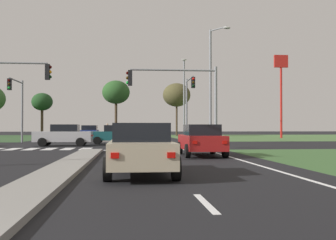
{
  "coord_description": "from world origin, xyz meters",
  "views": [
    {
      "loc": [
        2.08,
        -2.35,
        1.41
      ],
      "look_at": [
        5.69,
        35.14,
        2.06
      ],
      "focal_mm": 44.27,
      "sensor_mm": 36.0,
      "label": 1
    }
  ],
  "objects": [
    {
      "name": "street_lamp_second",
      "position": [
        8.79,
        30.42,
        5.19
      ],
      "size": [
        1.37,
        1.82,
        9.31
      ],
      "color": "gray",
      "rests_on": "ground"
    },
    {
      "name": "car_silver_near",
      "position": [
        -2.72,
        29.17,
        0.82
      ],
      "size": [
        4.26,
        2.07,
        1.61
      ],
      "rotation": [
        0.0,
        0.0,
        1.57
      ],
      "color": "#B7B7BC",
      "rests_on": "ground"
    },
    {
      "name": "treeline_third",
      "position": [
        0.19,
        62.01,
        6.76
      ],
      "size": [
        4.25,
        4.25,
        8.62
      ],
      "color": "#423323",
      "rests_on": "ground"
    },
    {
      "name": "lane_dash_near",
      "position": [
        3.5,
        5.19,
        0.01
      ],
      "size": [
        0.14,
        2.0,
        0.01
      ],
      "primitive_type": "cube",
      "color": "silver",
      "rests_on": "ground"
    },
    {
      "name": "car_blue_fifth",
      "position": [
        -2.16,
        43.66,
        0.82
      ],
      "size": [
        2.02,
        4.53,
        1.61
      ],
      "rotation": [
        0.0,
        0.0,
        3.14
      ],
      "color": "navy",
      "rests_on": "ground"
    },
    {
      "name": "crosswalk_bar_third",
      "position": [
        -4.1,
        24.8,
        0.01
      ],
      "size": [
        0.7,
        2.8,
        0.01
      ],
      "primitive_type": "cube",
      "color": "silver",
      "rests_on": "ground"
    },
    {
      "name": "median_island_far",
      "position": [
        0.0,
        55.0,
        0.07
      ],
      "size": [
        1.2,
        36.0,
        0.14
      ],
      "primitive_type": "cube",
      "color": "gray",
      "rests_on": "ground"
    },
    {
      "name": "lane_dash_third",
      "position": [
        3.5,
        17.19,
        0.01
      ],
      "size": [
        0.14,
        2.0,
        0.01
      ],
      "primitive_type": "cube",
      "color": "silver",
      "rests_on": "ground"
    },
    {
      "name": "ground_plane",
      "position": [
        0.0,
        30.0,
        0.0
      ],
      "size": [
        200.0,
        200.0,
        0.0
      ],
      "primitive_type": "plane",
      "color": "black"
    },
    {
      "name": "crosswalk_bar_sixth",
      "position": [
        -0.65,
        24.8,
        0.01
      ],
      "size": [
        0.7,
        2.8,
        0.01
      ],
      "primitive_type": "cube",
      "color": "silver",
      "rests_on": "ground"
    },
    {
      "name": "fastfood_pole_sign",
      "position": [
        21.65,
        49.12,
        7.85
      ],
      "size": [
        1.8,
        0.4,
        10.69
      ],
      "color": "red",
      "rests_on": "ground"
    },
    {
      "name": "traffic_signal_far_left",
      "position": [
        -7.6,
        35.01,
        3.9
      ],
      "size": [
        0.32,
        4.48,
        5.69
      ],
      "color": "gray",
      "rests_on": "ground"
    },
    {
      "name": "stop_bar_near",
      "position": [
        3.8,
        23.0,
        0.01
      ],
      "size": [
        6.4,
        0.5,
        0.01
      ],
      "primitive_type": "cube",
      "color": "silver",
      "rests_on": "ground"
    },
    {
      "name": "crosswalk_bar_fifth",
      "position": [
        -1.8,
        24.8,
        0.01
      ],
      "size": [
        0.7,
        2.8,
        0.01
      ],
      "primitive_type": "cube",
      "color": "silver",
      "rests_on": "ground"
    },
    {
      "name": "traffic_signal_far_right",
      "position": [
        7.6,
        35.1,
        4.1
      ],
      "size": [
        0.32,
        4.36,
        6.0
      ],
      "color": "gray",
      "rests_on": "ground"
    },
    {
      "name": "edge_line_right",
      "position": [
        6.85,
        12.0,
        0.01
      ],
      "size": [
        0.14,
        24.0,
        0.01
      ],
      "primitive_type": "cube",
      "color": "silver",
      "rests_on": "ground"
    },
    {
      "name": "traffic_signal_near_right",
      "position": [
        5.4,
        23.4,
        3.69
      ],
      "size": [
        5.76,
        0.32,
        5.24
      ],
      "color": "gray",
      "rests_on": "ground"
    },
    {
      "name": "lane_dash_fourth",
      "position": [
        3.5,
        23.19,
        0.01
      ],
      "size": [
        0.14,
        2.0,
        0.01
      ],
      "primitive_type": "cube",
      "color": "silver",
      "rests_on": "ground"
    },
    {
      "name": "grass_verge_far_right",
      "position": [
        25.5,
        54.5,
        0.0
      ],
      "size": [
        35.0,
        35.0,
        0.01
      ],
      "primitive_type": "cube",
      "color": "#476B38",
      "rests_on": "ground"
    },
    {
      "name": "treeline_fourth",
      "position": [
        9.67,
        62.34,
        6.46
      ],
      "size": [
        4.35,
        4.35,
        8.33
      ],
      "color": "#423323",
      "rests_on": "ground"
    },
    {
      "name": "treeline_second",
      "position": [
        -12.02,
        67.17,
        5.49
      ],
      "size": [
        3.41,
        3.41,
        7.02
      ],
      "color": "#423323",
      "rests_on": "ground"
    },
    {
      "name": "crosswalk_bar_fourth",
      "position": [
        -2.95,
        24.8,
        0.01
      ],
      "size": [
        0.7,
        2.8,
        0.01
      ],
      "primitive_type": "cube",
      "color": "silver",
      "rests_on": "ground"
    },
    {
      "name": "car_beige_second",
      "position": [
        2.44,
        9.87,
        0.78
      ],
      "size": [
        2.0,
        4.61,
        1.52
      ],
      "color": "#BCAD8E",
      "rests_on": "ground"
    },
    {
      "name": "street_lamp_third",
      "position": [
        8.67,
        46.3,
        5.21
      ],
      "size": [
        0.61,
        2.07,
        9.36
      ],
      "color": "gray",
      "rests_on": "ground"
    },
    {
      "name": "median_island_near",
      "position": [
        0.0,
        11.0,
        0.07
      ],
      "size": [
        1.2,
        22.0,
        0.14
      ],
      "primitive_type": "cube",
      "color": "gray",
      "rests_on": "ground"
    },
    {
      "name": "lane_dash_second",
      "position": [
        3.5,
        11.19,
        0.01
      ],
      "size": [
        0.14,
        2.0,
        0.01
      ],
      "primitive_type": "cube",
      "color": "silver",
      "rests_on": "ground"
    },
    {
      "name": "crosswalk_bar_second",
      "position": [
        -5.25,
        24.8,
        0.01
      ],
      "size": [
        0.7,
        2.8,
        0.01
      ],
      "primitive_type": "cube",
      "color": "silver",
      "rests_on": "ground"
    },
    {
      "name": "lane_dash_fifth",
      "position": [
        3.5,
        29.19,
        0.01
      ],
      "size": [
        0.14,
        2.0,
        0.01
      ],
      "primitive_type": "cube",
      "color": "silver",
      "rests_on": "ground"
    },
    {
      "name": "pedestrian_at_median",
      "position": [
        0.04,
        38.56,
        1.13
      ],
      "size": [
        0.34,
        0.34,
        1.63
      ],
      "rotation": [
        0.0,
        0.0,
        5.77
      ],
      "color": "#232833",
      "rests_on": "median_island_far"
    },
    {
      "name": "car_teal_third",
      "position": [
        0.97,
        32.35,
        0.8
      ],
      "size": [
        4.27,
        2.02,
        1.57
      ],
      "rotation": [
        0.0,
        0.0,
        1.57
      ],
      "color": "#19565B",
      "rests_on": "ground"
    },
    {
      "name": "car_red_fourth",
      "position": [
        5.64,
        17.67,
        0.78
      ],
      "size": [
        1.97,
        4.43,
        1.53
      ],
      "color": "#A31919",
      "rests_on": "ground"
    }
  ]
}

